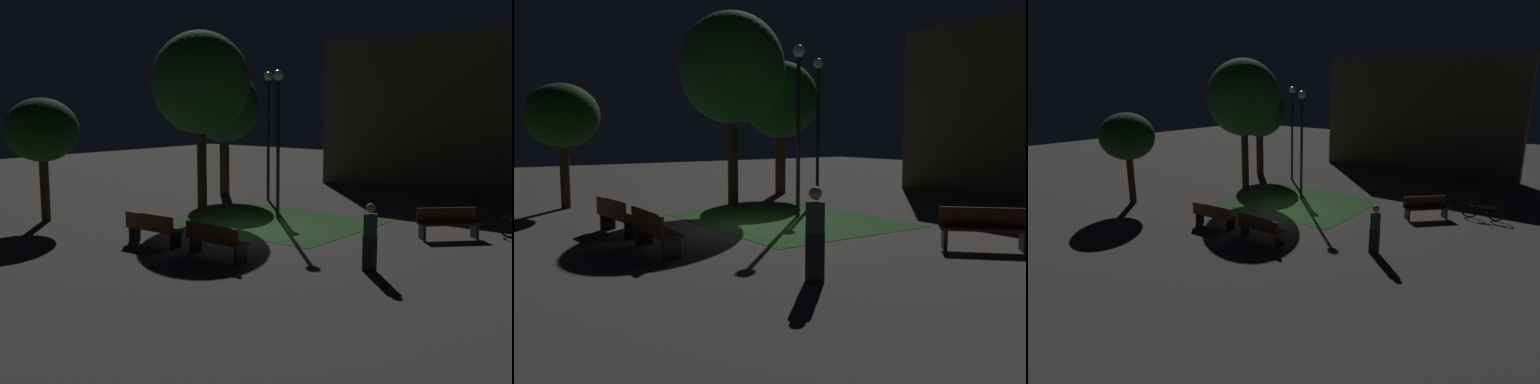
# 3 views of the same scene
# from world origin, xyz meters

# --- Properties ---
(ground_plane) EXTENTS (60.00, 60.00, 0.00)m
(ground_plane) POSITION_xyz_m (0.00, 0.00, 0.00)
(ground_plane) COLOR #56514C
(grass_lawn) EXTENTS (6.14, 5.01, 0.01)m
(grass_lawn) POSITION_xyz_m (-0.58, 1.46, 0.01)
(grass_lawn) COLOR #2D6028
(grass_lawn) RESTS_ON ground
(bench_front_right) EXTENTS (1.82, 0.57, 0.88)m
(bench_front_right) POSITION_xyz_m (-1.18, -3.32, 0.48)
(bench_front_right) COLOR brown
(bench_front_right) RESTS_ON ground
(bench_corner) EXTENTS (1.81, 0.54, 0.88)m
(bench_corner) POSITION_xyz_m (1.18, -3.32, 0.48)
(bench_corner) COLOR #512D19
(bench_corner) RESTS_ON ground
(bench_back_row) EXTENTS (1.60, 1.62, 0.88)m
(bench_back_row) POSITION_xyz_m (4.88, 2.66, 0.48)
(bench_back_row) COLOR brown
(bench_back_row) RESTS_ON ground
(tree_near_wall) EXTENTS (3.02, 3.02, 5.36)m
(tree_near_wall) POSITION_xyz_m (-6.04, 5.12, 3.77)
(tree_near_wall) COLOR #423021
(tree_near_wall) RESTS_ON ground
(tree_left_canopy) EXTENTS (2.37, 2.37, 4.09)m
(tree_left_canopy) POSITION_xyz_m (-6.61, -3.21, 3.01)
(tree_left_canopy) COLOR #38281C
(tree_left_canopy) RESTS_ON ground
(tree_back_left) EXTENTS (3.58, 3.58, 6.52)m
(tree_back_left) POSITION_xyz_m (-4.15, 1.76, 4.63)
(tree_back_left) COLOR #423021
(tree_back_left) RESTS_ON ground
(lamp_post_plaza_west) EXTENTS (0.36, 0.36, 5.17)m
(lamp_post_plaza_west) POSITION_xyz_m (-3.61, 5.07, 3.45)
(lamp_post_plaza_west) COLOR black
(lamp_post_plaza_west) RESTS_ON ground
(lamp_post_plaza_east) EXTENTS (0.36, 0.36, 5.01)m
(lamp_post_plaza_east) POSITION_xyz_m (-0.85, 2.05, 3.36)
(lamp_post_plaza_east) COLOR black
(lamp_post_plaza_east) RESTS_ON ground
(pedestrian) EXTENTS (0.32, 0.32, 1.61)m
(pedestrian) POSITION_xyz_m (4.81, -1.94, 0.85)
(pedestrian) COLOR black
(pedestrian) RESTS_ON ground
(building_wall_backdrop) EXTENTS (11.75, 0.80, 6.91)m
(building_wall_backdrop) POSITION_xyz_m (1.12, 11.40, 3.46)
(building_wall_backdrop) COLOR brown
(building_wall_backdrop) RESTS_ON ground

